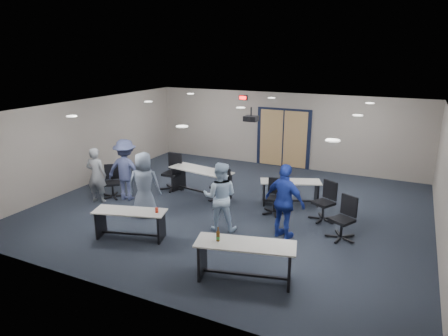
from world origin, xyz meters
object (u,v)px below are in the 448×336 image
at_px(chair_loose_right, 342,218).
at_px(person_gray, 96,175).
at_px(person_back, 126,170).
at_px(table_back_right, 290,188).
at_px(person_lightblue, 220,197).
at_px(chair_back_b, 220,186).
at_px(chair_back_c, 274,197).
at_px(chair_back_d, 324,201).
at_px(person_navy, 285,202).
at_px(chair_loose_left, 112,182).
at_px(table_front_left, 131,219).
at_px(table_back_left, 201,178).
at_px(person_plaid, 144,185).
at_px(chair_back_a, 172,172).
at_px(table_front_right, 245,255).

xyz_separation_m(chair_loose_right, person_gray, (-6.65, -0.58, 0.29)).
bearing_deg(person_gray, person_back, -154.18).
bearing_deg(table_back_right, person_lightblue, -136.22).
relative_size(chair_loose_right, person_back, 0.57).
xyz_separation_m(chair_back_b, chair_loose_right, (3.50, -0.87, 0.02)).
bearing_deg(chair_back_b, person_gray, -139.16).
relative_size(chair_back_c, chair_back_d, 0.92).
bearing_deg(chair_loose_right, person_navy, -130.54).
xyz_separation_m(chair_back_c, chair_loose_left, (-4.64, -0.88, 0.01)).
xyz_separation_m(table_front_left, chair_loose_right, (4.35, 2.02, 0.05)).
bearing_deg(chair_loose_left, table_back_left, -9.23).
bearing_deg(person_plaid, person_lightblue, 161.26).
height_order(chair_back_a, person_plaid, person_plaid).
xyz_separation_m(table_front_left, chair_back_d, (3.75, 2.89, 0.05)).
distance_m(table_back_right, chair_loose_right, 2.32).
xyz_separation_m(chair_back_d, chair_loose_right, (0.61, -0.87, -0.00)).
bearing_deg(table_front_right, table_front_left, 156.69).
bearing_deg(table_back_right, chair_loose_right, -65.97).
height_order(table_front_right, table_back_right, table_front_right).
distance_m(chair_back_a, chair_back_d, 4.72).
bearing_deg(chair_loose_right, chair_loose_left, -151.25).
height_order(person_plaid, person_back, person_back).
height_order(chair_back_a, chair_back_b, chair_back_a).
xyz_separation_m(table_back_right, person_navy, (0.47, -2.08, 0.42)).
relative_size(table_back_left, chair_back_d, 2.02).
relative_size(chair_back_b, chair_back_c, 1.04).
bearing_deg(chair_back_d, person_gray, -137.20).
height_order(table_back_right, person_navy, person_navy).
xyz_separation_m(chair_back_b, person_lightblue, (0.79, -1.61, 0.35)).
xyz_separation_m(person_plaid, person_navy, (3.61, 0.34, 0.03)).
relative_size(table_front_right, chair_back_c, 2.09).
height_order(table_back_left, chair_loose_right, chair_loose_right).
height_order(table_back_right, chair_back_c, chair_back_c).
distance_m(chair_back_d, person_plaid, 4.56).
height_order(table_front_right, person_lightblue, person_lightblue).
relative_size(chair_back_c, person_plaid, 0.55).
xyz_separation_m(person_navy, person_back, (-4.81, 0.42, 0.01)).
bearing_deg(chair_loose_left, person_navy, -42.81).
distance_m(table_front_left, table_front_right, 3.06).
bearing_deg(table_back_left, chair_back_d, 4.92).
distance_m(table_back_right, chair_back_a, 3.65).
bearing_deg(chair_back_a, table_front_right, -45.77).
xyz_separation_m(table_front_left, person_back, (-1.67, 1.95, 0.43)).
bearing_deg(person_plaid, chair_back_c, -173.33).
height_order(chair_back_a, person_navy, person_navy).
relative_size(person_gray, person_navy, 0.90).
height_order(chair_loose_left, person_plaid, person_plaid).
relative_size(person_lightblue, person_back, 0.95).
relative_size(chair_back_a, person_gray, 0.70).
relative_size(chair_back_d, chair_loose_right, 1.00).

